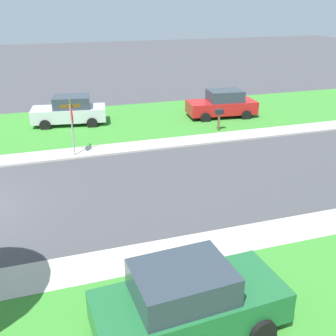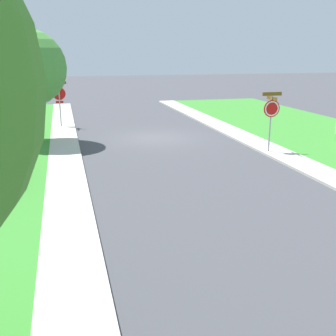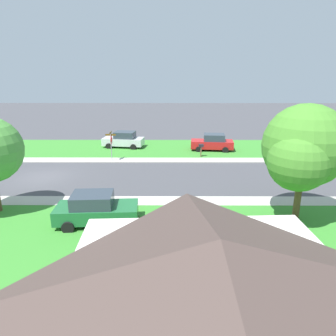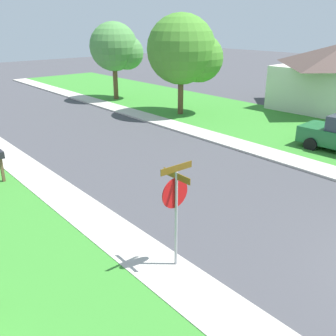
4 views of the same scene
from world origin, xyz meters
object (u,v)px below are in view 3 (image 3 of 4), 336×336
at_px(car_green_far_down_street, 96,209).
at_px(tree_sidewalk_near, 303,150).
at_px(house_right_setback, 216,327).
at_px(mailbox, 201,147).
at_px(stop_sign_far_corner, 111,142).
at_px(car_silver_behind_trees, 124,140).
at_px(car_red_near_corner, 212,143).

xyz_separation_m(car_green_far_down_street, tree_sidewalk_near, (-0.44, 10.75, 3.16)).
distance_m(car_green_far_down_street, house_right_setback, 10.66).
bearing_deg(car_green_far_down_street, mailbox, 152.85).
relative_size(stop_sign_far_corner, house_right_setback, 0.30).
bearing_deg(car_silver_behind_trees, stop_sign_far_corner, -3.04).
bearing_deg(mailbox, car_green_far_down_street, -27.15).
distance_m(car_silver_behind_trees, mailbox, 8.86).
distance_m(stop_sign_far_corner, car_silver_behind_trees, 5.57).
height_order(car_red_near_corner, tree_sidewalk_near, tree_sidewalk_near).
relative_size(car_green_far_down_street, car_silver_behind_trees, 0.97).
distance_m(car_red_near_corner, car_green_far_down_street, 18.17).
relative_size(car_red_near_corner, car_silver_behind_trees, 0.99).
bearing_deg(car_green_far_down_street, car_silver_behind_trees, -176.67).
distance_m(tree_sidewalk_near, mailbox, 13.92).
bearing_deg(car_red_near_corner, car_green_far_down_street, -27.38).
xyz_separation_m(car_silver_behind_trees, mailbox, (3.96, 7.92, 0.14)).
distance_m(house_right_setback, mailbox, 22.92).
height_order(car_silver_behind_trees, tree_sidewalk_near, tree_sidewalk_near).
distance_m(stop_sign_far_corner, tree_sidewalk_near, 16.82).
xyz_separation_m(tree_sidewalk_near, mailbox, (-13.04, -3.84, -3.02)).
bearing_deg(mailbox, stop_sign_far_corner, -79.60).
relative_size(car_red_near_corner, tree_sidewalk_near, 0.70).
xyz_separation_m(car_green_far_down_street, car_silver_behind_trees, (-17.43, -1.01, 0.00)).
distance_m(stop_sign_far_corner, mailbox, 8.40).
bearing_deg(stop_sign_far_corner, car_silver_behind_trees, 176.96).
height_order(stop_sign_far_corner, mailbox, stop_sign_far_corner).
height_order(tree_sidewalk_near, house_right_setback, tree_sidewalk_near).
bearing_deg(house_right_setback, car_green_far_down_street, -152.11).
relative_size(stop_sign_far_corner, mailbox, 2.11).
xyz_separation_m(car_red_near_corner, mailbox, (2.66, -1.45, 0.14)).
relative_size(car_red_near_corner, car_green_far_down_street, 1.01).
relative_size(car_red_near_corner, house_right_setback, 0.48).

